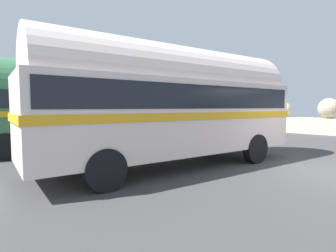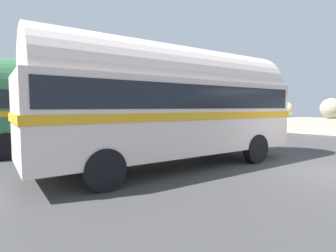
# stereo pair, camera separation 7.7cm
# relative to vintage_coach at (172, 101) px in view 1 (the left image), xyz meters

# --- Properties ---
(vintage_coach) EXTENTS (3.80, 8.86, 3.70)m
(vintage_coach) POSITION_rel_vintage_coach_xyz_m (0.00, 0.00, 0.00)
(vintage_coach) COLOR black
(vintage_coach) RESTS_ON ground
(second_coach) EXTENTS (4.76, 8.91, 3.70)m
(second_coach) POSITION_rel_vintage_coach_xyz_m (-5.08, -0.63, 0.00)
(second_coach) COLOR black
(second_coach) RESTS_ON ground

